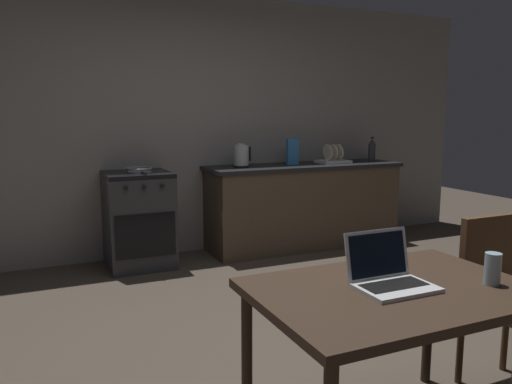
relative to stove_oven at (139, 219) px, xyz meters
The scene contains 13 objects.
ground_plane 2.23m from the stove_oven, 75.26° to the right, with size 12.00×12.00×0.00m, color #473D33.
back_wall 1.27m from the stove_oven, 22.41° to the left, with size 6.40×0.10×2.63m, color gray.
kitchen_counter 1.79m from the stove_oven, ahead, with size 2.16×0.64×0.90m.
stove_oven is the anchor object (origin of this frame).
dining_table 3.14m from the stove_oven, 81.60° to the right, with size 1.18×0.81×0.72m.
chair 3.22m from the stove_oven, 66.02° to the right, with size 0.40×0.40×0.91m.
laptop 3.14m from the stove_oven, 81.83° to the right, with size 0.32×0.27×0.22m.
electric_kettle 1.20m from the stove_oven, ahead, with size 0.18×0.16×0.24m.
bottle 2.70m from the stove_oven, ahead, with size 0.08×0.08×0.28m.
frying_pan 0.48m from the stove_oven, 51.49° to the right, with size 0.24×0.41×0.05m.
drinking_glass 3.37m from the stove_oven, 75.09° to the right, with size 0.07×0.07×0.14m.
cereal_box 1.76m from the stove_oven, ahead, with size 0.13×0.05×0.27m.
dish_rack 2.21m from the stove_oven, ahead, with size 0.34×0.26×0.21m.
Camera 1 is at (-1.46, -2.61, 1.45)m, focal length 35.39 mm.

